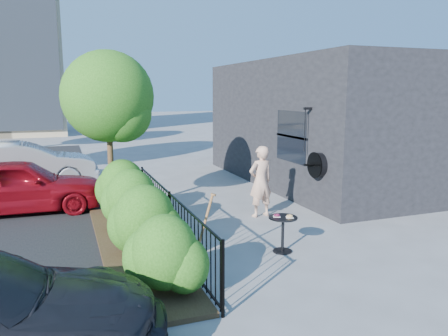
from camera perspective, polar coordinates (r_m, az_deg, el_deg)
name	(u,v)px	position (r m, az deg, el deg)	size (l,w,h in m)	color
ground	(240,237)	(9.29, 2.13, -8.95)	(120.00, 120.00, 0.00)	gray
shop_building	(339,122)	(15.47, 14.75, 5.84)	(6.22, 9.00, 4.00)	black
fence	(170,218)	(8.68, -7.09, -6.51)	(0.05, 6.05, 1.10)	black
planting_bed	(135,248)	(8.72, -11.56, -10.16)	(1.30, 6.00, 0.08)	#382616
shrubs	(138,213)	(8.63, -11.16, -5.76)	(1.10, 5.60, 1.24)	#205713
patio_tree	(111,102)	(10.94, -14.55, 8.33)	(2.20, 2.20, 3.94)	#3F2B19
cafe_table	(283,228)	(8.38, 7.70, -7.74)	(0.55, 0.55, 0.73)	black
woman	(261,181)	(10.60, 4.80, -1.76)	(0.63, 0.42, 1.74)	tan
shovel	(202,235)	(7.55, -2.94, -8.76)	(0.45, 0.17, 1.34)	brown
car_red	(18,186)	(12.07, -25.28, -2.10)	(1.63, 4.06, 1.38)	maroon
car_silver	(25,165)	(15.20, -24.60, 0.36)	(1.53, 4.40, 1.45)	#AFAFB4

